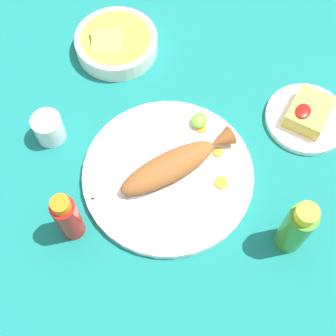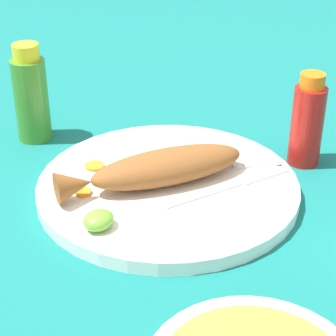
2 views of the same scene
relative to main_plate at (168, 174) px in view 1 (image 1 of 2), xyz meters
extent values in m
plane|color=#146B66|center=(0.00, 0.00, -0.01)|extent=(4.00, 4.00, 0.00)
cylinder|color=white|center=(0.00, 0.00, 0.00)|extent=(0.34, 0.34, 0.02)
ellipsoid|color=brown|center=(0.00, 0.00, 0.03)|extent=(0.21, 0.16, 0.04)
cone|color=brown|center=(-0.11, 0.06, 0.03)|extent=(0.06, 0.06, 0.04)
cube|color=silver|center=(0.05, 0.00, 0.01)|extent=(0.08, 0.09, 0.00)
cube|color=silver|center=(0.11, -0.07, 0.01)|extent=(0.06, 0.06, 0.00)
cube|color=silver|center=(0.00, -0.06, 0.01)|extent=(0.11, 0.05, 0.00)
cube|color=silver|center=(0.09, -0.09, 0.01)|extent=(0.07, 0.04, 0.00)
cylinder|color=orange|center=(-0.03, 0.10, 0.01)|extent=(0.03, 0.03, 0.00)
cylinder|color=orange|center=(-0.09, 0.07, 0.01)|extent=(0.02, 0.02, 0.00)
cylinder|color=orange|center=(-0.12, 0.01, 0.01)|extent=(0.02, 0.02, 0.00)
ellipsoid|color=#6BB233|center=(-0.13, 0.00, 0.02)|extent=(0.04, 0.03, 0.02)
cylinder|color=#B21914|center=(0.18, -0.10, 0.05)|extent=(0.05, 0.05, 0.11)
cylinder|color=orange|center=(0.18, -0.10, 0.11)|extent=(0.03, 0.03, 0.02)
cylinder|color=#3D8428|center=(0.01, 0.26, 0.05)|extent=(0.05, 0.05, 0.13)
cylinder|color=yellow|center=(0.01, 0.26, 0.13)|extent=(0.04, 0.04, 0.02)
cylinder|color=silver|center=(0.04, -0.26, 0.02)|extent=(0.06, 0.06, 0.06)
cylinder|color=white|center=(0.04, -0.26, 0.00)|extent=(0.05, 0.05, 0.03)
cylinder|color=white|center=(-0.26, 0.19, 0.00)|extent=(0.17, 0.17, 0.01)
cube|color=gold|center=(-0.26, 0.19, 0.02)|extent=(0.10, 0.08, 0.04)
ellipsoid|color=#AD140F|center=(-0.24, 0.18, 0.04)|extent=(0.04, 0.03, 0.01)
cylinder|color=white|center=(-0.23, -0.26, 0.01)|extent=(0.19, 0.19, 0.04)
cylinder|color=olive|center=(-0.23, -0.26, 0.02)|extent=(0.16, 0.16, 0.01)
cube|color=gold|center=(-0.19, -0.26, 0.03)|extent=(0.11, 0.11, 0.02)
camera|label=1|loc=(0.35, 0.20, 0.84)|focal=50.00mm
camera|label=2|loc=(-0.54, -0.41, 0.41)|focal=65.00mm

